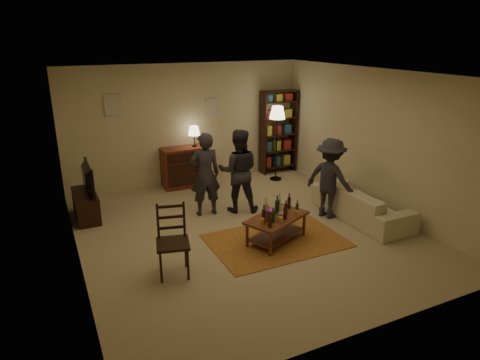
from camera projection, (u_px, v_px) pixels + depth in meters
floor at (246, 231)px, 7.52m from camera, size 6.00×6.00×0.00m
room_shell at (158, 106)px, 9.21m from camera, size 6.00×6.00×6.00m
rug at (276, 241)px, 7.16m from camera, size 2.20×1.50×0.01m
coffee_table at (276, 219)px, 7.03m from camera, size 1.23×0.99×0.78m
dining_chair at (172, 237)px, 6.05m from camera, size 0.55×0.55×1.06m
tv_stand at (85, 199)px, 7.94m from camera, size 0.40×1.00×1.06m
dresser at (185, 166)px, 9.61m from camera, size 1.00×0.50×1.36m
bookshelf at (278, 131)px, 10.47m from camera, size 0.90×0.34×2.02m
floor_lamp at (277, 118)px, 9.72m from camera, size 0.36×0.36×1.74m
sofa at (361, 203)px, 7.97m from camera, size 0.81×2.08×0.61m
person_left at (205, 174)px, 7.98m from camera, size 0.62×0.44×1.60m
person_right at (238, 171)px, 8.15m from camera, size 0.97×0.88×1.62m
person_by_sofa at (330, 178)px, 7.90m from camera, size 0.89×1.11×1.51m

